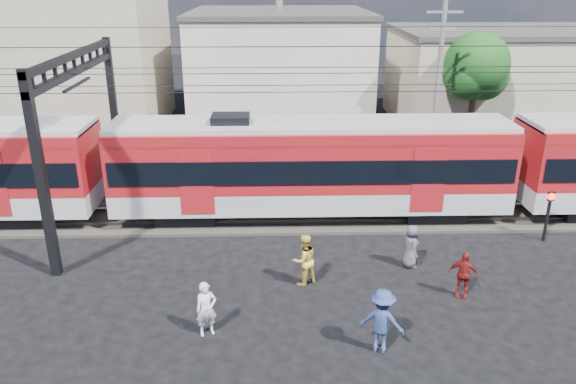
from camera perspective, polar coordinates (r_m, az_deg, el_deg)
name	(u,v)px	position (r m, az deg, el deg)	size (l,w,h in m)	color
ground	(361,329)	(16.95, 7.43, -13.64)	(120.00, 120.00, 0.00)	black
track_bed	(333,216)	(23.86, 4.60, -2.48)	(70.00, 3.40, 0.12)	#2D2823
rail_near	(335,221)	(23.13, 4.80, -2.96)	(70.00, 0.12, 0.12)	#59544C
rail_far	(331,207)	(24.50, 4.43, -1.52)	(70.00, 0.12, 0.12)	#59544C
commuter_train	(316,164)	(22.95, 2.86, 2.85)	(50.30, 3.08, 4.17)	black
catenary	(114,99)	(23.01, -17.24, 9.03)	(70.00, 9.30, 7.52)	black
building_west	(50,56)	(40.70, -22.99, 12.62)	(14.28, 10.20, 9.30)	tan
building_midwest	(280,64)	(41.15, -0.86, 12.92)	(12.24, 12.24, 7.30)	#B9B3A2
building_mideast	(517,77)	(41.67, 22.21, 10.79)	(16.32, 10.20, 6.30)	tan
utility_pole_mid	(438,80)	(30.37, 15.00, 10.89)	(1.80, 0.24, 8.50)	slate
tree_near	(479,68)	(34.24, 18.84, 11.81)	(3.82, 3.64, 6.72)	#382619
pedestrian_a	(206,309)	(16.35, -8.30, -11.67)	(0.60, 0.39, 1.65)	silver
pedestrian_b	(304,260)	(18.55, 1.65, -6.90)	(0.87, 0.68, 1.79)	gold
pedestrian_c	(382,321)	(15.69, 9.51, -12.79)	(1.22, 0.70, 1.88)	navy
pedestrian_d	(463,274)	(18.76, 17.35, -7.99)	(0.92, 0.38, 1.58)	maroon
pedestrian_e	(411,246)	(20.13, 12.36, -5.39)	(0.77, 0.50, 1.57)	#4D4D52
crossing_signal	(549,207)	(23.46, 24.99, -1.39)	(0.29, 0.29, 2.02)	black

